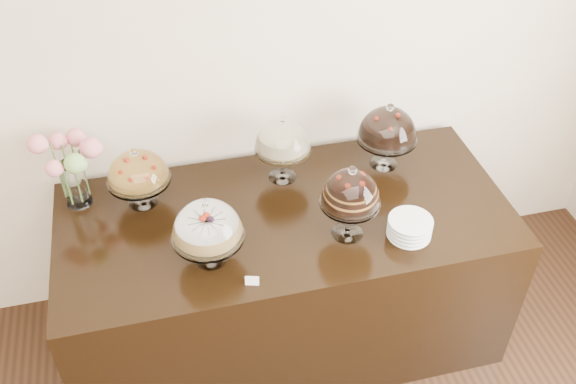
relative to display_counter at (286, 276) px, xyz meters
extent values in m
cube|color=beige|center=(-0.35, 0.55, 1.05)|extent=(5.00, 0.04, 3.00)
cube|color=black|center=(0.00, 0.00, 0.00)|extent=(2.20, 1.00, 0.90)
cone|color=white|center=(-0.40, -0.21, 0.46)|extent=(0.15, 0.15, 0.02)
cylinder|color=white|center=(-0.40, -0.21, 0.53)|extent=(0.03, 0.03, 0.11)
cylinder|color=white|center=(-0.40, -0.21, 0.59)|extent=(0.32, 0.32, 0.01)
cylinder|color=tan|center=(-0.40, -0.21, 0.63)|extent=(0.26, 0.26, 0.07)
sphere|color=#B1210E|center=(-0.33, -0.19, 0.67)|extent=(0.02, 0.02, 0.02)
sphere|color=#B1210E|center=(-0.45, -0.16, 0.67)|extent=(0.02, 0.02, 0.02)
sphere|color=#B1210E|center=(-0.41, -0.28, 0.67)|extent=(0.02, 0.02, 0.02)
sphere|color=white|center=(-0.40, -0.21, 0.78)|extent=(0.04, 0.04, 0.04)
cone|color=white|center=(0.25, -0.20, 0.46)|extent=(0.15, 0.15, 0.02)
cylinder|color=white|center=(0.25, -0.20, 0.56)|extent=(0.03, 0.03, 0.16)
cylinder|color=white|center=(0.25, -0.20, 0.64)|extent=(0.28, 0.28, 0.01)
cylinder|color=black|center=(0.25, -0.20, 0.70)|extent=(0.20, 0.20, 0.11)
sphere|color=#B1210E|center=(0.30, -0.19, 0.77)|extent=(0.02, 0.02, 0.02)
sphere|color=#B1210E|center=(0.25, -0.15, 0.77)|extent=(0.02, 0.02, 0.02)
sphere|color=#B1210E|center=(0.20, -0.18, 0.77)|extent=(0.02, 0.02, 0.02)
sphere|color=#B1210E|center=(0.22, -0.24, 0.77)|extent=(0.02, 0.02, 0.02)
sphere|color=#B1210E|center=(0.28, -0.25, 0.77)|extent=(0.02, 0.02, 0.02)
sphere|color=white|center=(0.25, -0.20, 0.83)|extent=(0.04, 0.04, 0.04)
cone|color=white|center=(0.05, 0.28, 0.46)|extent=(0.15, 0.15, 0.02)
cylinder|color=white|center=(0.05, 0.28, 0.55)|extent=(0.03, 0.03, 0.15)
cylinder|color=white|center=(0.05, 0.28, 0.63)|extent=(0.29, 0.29, 0.01)
cylinder|color=beige|center=(0.05, 0.28, 0.67)|extent=(0.23, 0.23, 0.07)
sphere|color=white|center=(0.05, 0.28, 0.80)|extent=(0.04, 0.04, 0.04)
cone|color=white|center=(0.60, 0.26, 0.46)|extent=(0.15, 0.15, 0.02)
cylinder|color=white|center=(0.60, 0.26, 0.54)|extent=(0.03, 0.03, 0.14)
cylinder|color=white|center=(0.60, 0.26, 0.62)|extent=(0.31, 0.31, 0.01)
cylinder|color=black|center=(0.60, 0.26, 0.66)|extent=(0.24, 0.24, 0.07)
sphere|color=#B1210E|center=(0.66, 0.28, 0.71)|extent=(0.02, 0.02, 0.02)
sphere|color=#B1210E|center=(0.55, 0.31, 0.71)|extent=(0.02, 0.02, 0.02)
sphere|color=#B1210E|center=(0.59, 0.20, 0.71)|extent=(0.02, 0.02, 0.02)
sphere|color=white|center=(0.60, 0.26, 0.80)|extent=(0.04, 0.04, 0.04)
cone|color=white|center=(-0.66, 0.25, 0.46)|extent=(0.15, 0.15, 0.02)
cylinder|color=white|center=(-0.66, 0.25, 0.53)|extent=(0.03, 0.03, 0.11)
cylinder|color=white|center=(-0.66, 0.25, 0.59)|extent=(0.31, 0.31, 0.01)
cylinder|color=#B88636|center=(-0.66, 0.25, 0.62)|extent=(0.25, 0.25, 0.04)
sphere|color=#B1210E|center=(-0.60, 0.27, 0.64)|extent=(0.02, 0.02, 0.02)
sphere|color=#B1210E|center=(-0.65, 0.32, 0.64)|extent=(0.02, 0.02, 0.02)
sphere|color=#B1210E|center=(-0.71, 0.30, 0.64)|extent=(0.02, 0.02, 0.02)
sphere|color=#B1210E|center=(-0.73, 0.23, 0.64)|extent=(0.02, 0.02, 0.02)
sphere|color=#B1210E|center=(-0.68, 0.19, 0.64)|extent=(0.02, 0.02, 0.02)
sphere|color=#B1210E|center=(-0.62, 0.21, 0.64)|extent=(0.02, 0.02, 0.02)
sphere|color=white|center=(-0.66, 0.25, 0.76)|extent=(0.04, 0.04, 0.04)
cylinder|color=white|center=(-0.97, 0.32, 0.57)|extent=(0.11, 0.11, 0.24)
cylinder|color=#476B2D|center=(-0.92, 0.33, 0.63)|extent=(0.01, 0.01, 0.27)
sphere|color=pink|center=(-0.86, 0.33, 0.76)|extent=(0.10, 0.10, 0.10)
cylinder|color=#476B2D|center=(-0.95, 0.38, 0.62)|extent=(0.01, 0.01, 0.26)
sphere|color=pink|center=(-0.93, 0.44, 0.75)|extent=(0.09, 0.09, 0.09)
cylinder|color=#476B2D|center=(-0.99, 0.37, 0.63)|extent=(0.01, 0.01, 0.28)
sphere|color=pink|center=(-1.01, 0.41, 0.77)|extent=(0.08, 0.08, 0.08)
cylinder|color=#476B2D|center=(-1.03, 0.33, 0.65)|extent=(0.01, 0.01, 0.33)
sphere|color=pink|center=(-1.09, 0.34, 0.82)|extent=(0.09, 0.09, 0.09)
cylinder|color=#476B2D|center=(-1.00, 0.27, 0.62)|extent=(0.01, 0.01, 0.27)
sphere|color=pink|center=(-1.02, 0.22, 0.76)|extent=(0.08, 0.08, 0.08)
cylinder|color=#476B2D|center=(-0.95, 0.28, 0.62)|extent=(0.01, 0.01, 0.27)
sphere|color=#74AB53|center=(-0.93, 0.23, 0.76)|extent=(0.10, 0.10, 0.10)
cylinder|color=silver|center=(0.52, -0.28, 0.45)|extent=(0.20, 0.20, 0.01)
cylinder|color=silver|center=(0.52, -0.28, 0.47)|extent=(0.19, 0.19, 0.01)
cylinder|color=silver|center=(0.52, -0.28, 0.48)|extent=(0.20, 0.20, 0.01)
cylinder|color=silver|center=(0.52, -0.28, 0.49)|extent=(0.19, 0.19, 0.01)
cylinder|color=silver|center=(0.52, -0.28, 0.50)|extent=(0.20, 0.20, 0.01)
cylinder|color=silver|center=(0.52, -0.28, 0.51)|extent=(0.19, 0.19, 0.01)
cylinder|color=silver|center=(0.52, -0.28, 0.52)|extent=(0.20, 0.20, 0.01)
cylinder|color=silver|center=(0.52, -0.28, 0.53)|extent=(0.19, 0.19, 0.01)
cylinder|color=silver|center=(0.52, -0.28, 0.54)|extent=(0.20, 0.20, 0.01)
cube|color=white|center=(-0.25, -0.41, 0.47)|extent=(0.06, 0.03, 0.04)
camera|label=1|loc=(-0.53, -2.24, 2.55)|focal=40.00mm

